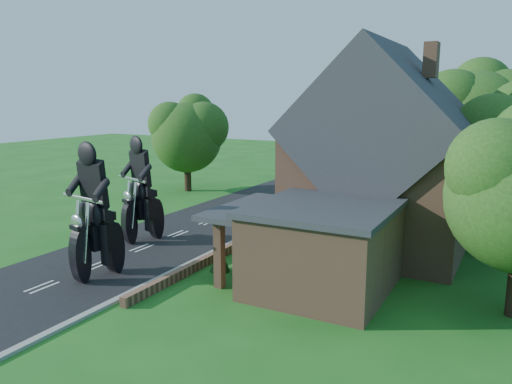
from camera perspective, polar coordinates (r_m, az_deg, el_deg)
The scene contains 17 objects.
ground at distance 26.06m, azimuth -12.91°, elevation -6.27°, with size 120.00×120.00×0.00m, color #195818.
road at distance 26.05m, azimuth -12.91°, elevation -6.25°, with size 7.00×80.00×0.02m, color black.
kerb at distance 23.88m, azimuth -6.23°, elevation -7.49°, with size 0.30×80.00×0.12m, color gray.
garden_wall at distance 27.63m, azimuth 0.76°, elevation -4.58°, with size 0.30×22.00×0.40m, color #8C5F47.
house at distance 25.59m, azimuth 14.27°, elevation 3.31°, with size 9.54×8.64×10.24m.
annex at distance 19.92m, azimuth 7.36°, elevation -6.10°, with size 7.05×5.94×3.44m.
tree_behind_house at distance 34.90m, azimuth 24.49°, elevation 7.70°, with size 7.81×7.20×10.08m.
tree_behind_left at distance 36.80m, azimuth 15.09°, elevation 7.63°, with size 6.94×6.40×9.16m.
tree_far_road at distance 40.36m, azimuth -7.40°, elevation 6.89°, with size 6.08×5.60×7.84m.
shrub_a at distance 22.07m, azimuth -4.16°, elevation -7.66°, with size 0.90×0.90×1.10m, color black.
shrub_b at distance 24.12m, azimuth -0.97°, elevation -6.02°, with size 0.90×0.90×1.10m, color black.
shrub_c at distance 26.24m, azimuth 1.70°, elevation -4.63°, with size 0.90×0.90×1.10m, color black.
shrub_d at distance 30.66m, azimuth 5.88°, elevation -2.41°, with size 0.90×0.90×1.10m, color black.
shrub_e at distance 32.94m, azimuth 7.54°, elevation -1.53°, with size 0.90×0.90×1.10m, color black.
shrub_f at distance 35.24m, azimuth 8.98°, elevation -0.76°, with size 0.90×0.90×1.10m, color black.
motorcycle_lead at distance 22.19m, azimuth -17.63°, elevation -7.19°, with size 0.47×1.86×1.73m, color black, non-canonical shape.
motorcycle_follow at distance 27.08m, azimuth -12.79°, elevation -3.78°, with size 0.46×1.80×1.68m, color black, non-canonical shape.
Camera 1 is at (16.56, -18.66, 7.52)m, focal length 35.00 mm.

